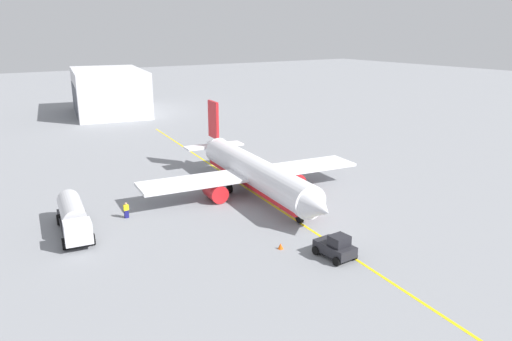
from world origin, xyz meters
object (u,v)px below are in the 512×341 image
airplane (254,173)px  refueling_worker (126,210)px  pushback_tug (336,247)px  fuel_tanker (73,216)px  safety_cone_nose (281,246)px

airplane → refueling_worker: airplane is taller
airplane → pushback_tug: size_ratio=8.67×
fuel_tanker → safety_cone_nose: 20.45m
pushback_tug → safety_cone_nose: size_ratio=6.57×
safety_cone_nose → refueling_worker: bearing=-148.9°
refueling_worker → safety_cone_nose: 17.73m
airplane → refueling_worker: (-0.63, -15.75, -1.79)m
airplane → fuel_tanker: size_ratio=3.02×
refueling_worker → pushback_tug: bearing=32.2°
airplane → pushback_tug: bearing=-11.0°
pushback_tug → refueling_worker: pushback_tug is taller
fuel_tanker → refueling_worker: size_ratio=6.17×
pushback_tug → safety_cone_nose: 5.08m
airplane → refueling_worker: 15.86m
airplane → safety_cone_nose: bearing=-24.4°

